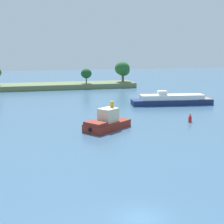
% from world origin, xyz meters
% --- Properties ---
extents(ground_plane, '(400.00, 400.00, 0.00)m').
position_xyz_m(ground_plane, '(0.00, 0.00, 0.00)').
color(ground_plane, '#3D607F').
extents(treeline_island, '(60.75, 12.42, 9.89)m').
position_xyz_m(treeline_island, '(1.57, 99.29, 2.70)').
color(treeline_island, '#66754C').
rests_on(treeline_island, ground).
extents(tugboat, '(10.22, 9.17, 5.23)m').
position_xyz_m(tugboat, '(4.53, 32.79, 1.36)').
color(tugboat, maroon).
rests_on(tugboat, ground).
extents(white_riverboat, '(22.58, 7.45, 5.27)m').
position_xyz_m(white_riverboat, '(28.15, 54.87, 1.29)').
color(white_riverboat, navy).
rests_on(white_riverboat, ground).
extents(channel_buoy_red, '(0.70, 0.70, 1.90)m').
position_xyz_m(channel_buoy_red, '(22.90, 34.35, 0.81)').
color(channel_buoy_red, red).
rests_on(channel_buoy_red, ground).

